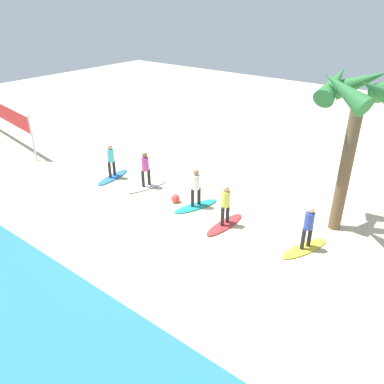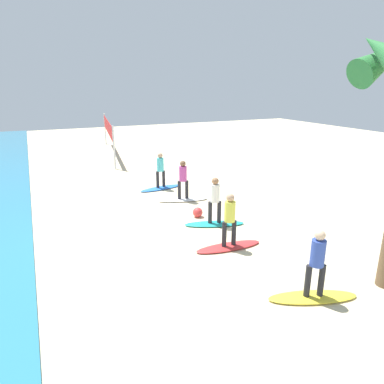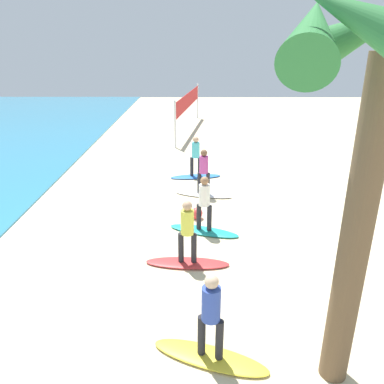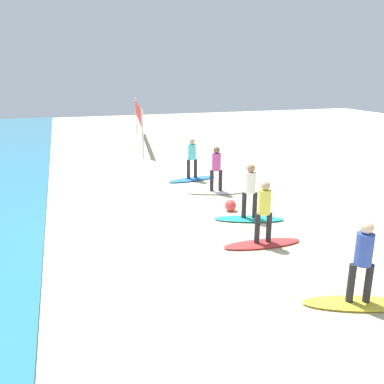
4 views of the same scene
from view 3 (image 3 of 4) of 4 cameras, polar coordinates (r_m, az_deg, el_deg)
ground_plane at (r=12.11m, az=-11.91°, el=-4.46°), size 60.00×60.00×0.00m
surfboard_yellow at (r=7.27m, az=2.71°, el=-23.52°), size 1.24×2.17×0.09m
surfer_yellow at (r=6.61m, az=2.87°, el=-17.40°), size 0.32×0.44×1.64m
surfboard_red at (r=9.69m, az=-0.68°, el=-10.61°), size 0.70×2.13×0.09m
surfer_red at (r=9.21m, az=-0.71°, el=-5.36°), size 0.32×0.46×1.64m
surfboard_teal at (r=11.23m, az=1.80°, el=-5.84°), size 1.23×2.17×0.09m
surfer_teal at (r=10.82m, az=1.86°, el=-1.16°), size 0.32×0.44×1.64m
surfboard_white at (r=13.90m, az=1.73°, el=-0.34°), size 1.07×2.17×0.09m
surfer_white at (r=13.57m, az=1.78°, el=3.55°), size 0.32×0.45×1.64m
surfboard_blue at (r=15.79m, az=0.55°, el=2.35°), size 0.87×2.16×0.09m
surfer_blue at (r=15.50m, az=0.56°, el=5.82°), size 0.32×0.46×1.64m
volleyball_net at (r=24.52m, az=-0.57°, el=13.35°), size 9.01×1.38×2.50m
beach_ball at (r=12.02m, az=0.72°, el=-3.20°), size 0.37×0.37×0.37m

